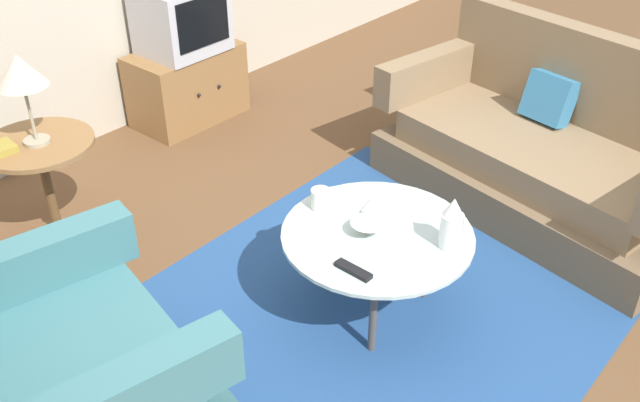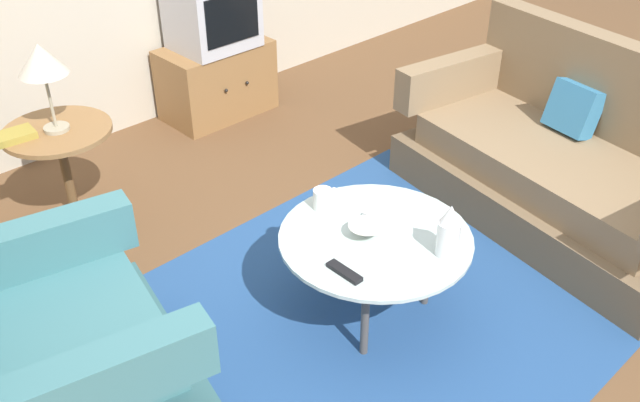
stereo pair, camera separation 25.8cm
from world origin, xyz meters
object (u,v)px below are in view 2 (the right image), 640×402
object	(u,v)px
mug	(323,199)
tv_remote_dark	(344,272)
television	(212,15)
vase	(449,231)
couch	(566,166)
table_lamp	(41,62)
tv_remote_silver	(374,209)
side_table	(63,156)
armchair	(41,363)
tv_stand	(217,80)
bowl	(366,231)
book	(11,137)
coffee_table	(376,242)

from	to	relation	value
mug	tv_remote_dark	distance (m)	0.49
television	vase	world-z (taller)	television
couch	table_lamp	xyz separation A→B (m)	(-2.01, 1.78, 0.64)
television	tv_remote_silver	bearing A→B (deg)	-106.89
mug	tv_remote_silver	bearing A→B (deg)	-49.64
mug	side_table	bearing A→B (deg)	115.56
armchair	vase	world-z (taller)	armchair
armchair	tv_remote_dark	distance (m)	1.21
tv_stand	tv_remote_silver	xyz separation A→B (m)	(-0.62, -2.05, 0.20)
tv_stand	vase	bearing A→B (deg)	-104.40
armchair	bowl	bearing A→B (deg)	85.10
television	table_lamp	xyz separation A→B (m)	(-1.40, -0.55, 0.23)
table_lamp	side_table	bearing A→B (deg)	80.79
bowl	couch	bearing A→B (deg)	-7.73
tv_stand	table_lamp	world-z (taller)	table_lamp
armchair	television	distance (m)	2.76
side_table	mug	xyz separation A→B (m)	(0.63, -1.32, 0.07)
side_table	television	distance (m)	1.53
vase	book	distance (m)	2.20
armchair	tv_remote_dark	bearing A→B (deg)	76.21
table_lamp	bowl	world-z (taller)	table_lamp
side_table	couch	bearing A→B (deg)	-41.80
tv_remote_dark	tv_remote_silver	distance (m)	0.48
tv_remote_dark	book	xyz separation A→B (m)	(-0.57, 1.77, 0.15)
table_lamp	book	bearing A→B (deg)	165.04
vase	bowl	distance (m)	0.36
mug	book	distance (m)	1.61
armchair	tv_remote_silver	distance (m)	1.53
couch	table_lamp	world-z (taller)	table_lamp
armchair	mug	xyz separation A→B (m)	(1.34, -0.13, 0.18)
armchair	mug	size ratio (longest dim) A/B	8.35
book	side_table	bearing A→B (deg)	-6.82
tv_remote_dark	vase	bearing A→B (deg)	64.03
coffee_table	tv_remote_dark	xyz separation A→B (m)	(-0.28, -0.09, 0.04)
table_lamp	armchair	bearing A→B (deg)	-121.21
mug	tv_remote_dark	world-z (taller)	mug
television	mug	distance (m)	2.02
vase	couch	bearing A→B (deg)	5.89
side_table	vase	xyz separation A→B (m)	(0.76, -1.92, 0.13)
book	bowl	bearing A→B (deg)	-58.18
couch	book	world-z (taller)	couch
side_table	television	world-z (taller)	television
coffee_table	tv_remote_silver	xyz separation A→B (m)	(0.14, 0.14, 0.04)
side_table	bowl	size ratio (longest dim) A/B	3.72
couch	bowl	xyz separation A→B (m)	(-1.40, 0.19, 0.16)
tv_remote_silver	side_table	bearing A→B (deg)	-73.94
tv_remote_dark	couch	bearing A→B (deg)	88.05
side_table	tv_remote_silver	world-z (taller)	side_table
couch	tv_stand	bearing A→B (deg)	24.74
coffee_table	tv_stand	xyz separation A→B (m)	(0.76, 2.19, -0.16)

